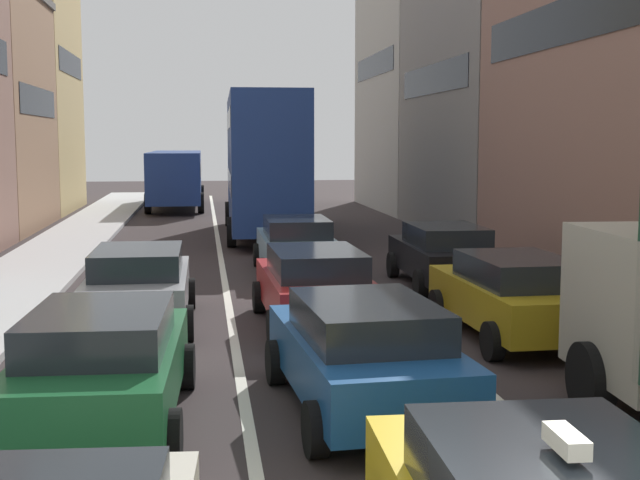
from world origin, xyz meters
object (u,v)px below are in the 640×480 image
at_px(bus_mid_queue_primary, 264,158).
at_px(coupe_centre_lane_fourth, 296,244).
at_px(wagon_right_lane_far, 444,254).
at_px(hatchback_centre_lane_third, 315,285).
at_px(bus_far_queue_secondary, 176,174).
at_px(sedan_right_lane_behind_truck, 514,294).
at_px(sedan_left_lane_third, 139,284).
at_px(sedan_centre_lane_second, 364,352).
at_px(wagon_left_lane_second, 103,363).

bearing_deg(bus_mid_queue_primary, coupe_centre_lane_fourth, -177.78).
relative_size(coupe_centre_lane_fourth, wagon_right_lane_far, 1.00).
relative_size(hatchback_centre_lane_third, bus_far_queue_secondary, 0.41).
distance_m(hatchback_centre_lane_third, sedan_right_lane_behind_truck, 3.65).
bearing_deg(bus_far_queue_secondary, sedan_left_lane_third, -179.66).
relative_size(hatchback_centre_lane_third, sedan_left_lane_third, 1.01).
height_order(hatchback_centre_lane_third, sedan_right_lane_behind_truck, same).
distance_m(coupe_centre_lane_fourth, sedan_right_lane_behind_truck, 8.34).
xyz_separation_m(hatchback_centre_lane_third, bus_far_queue_secondary, (-3.38, 28.70, 0.96)).
distance_m(sedan_centre_lane_second, sedan_right_lane_behind_truck, 5.01).
height_order(coupe_centre_lane_fourth, bus_mid_queue_primary, bus_mid_queue_primary).
height_order(wagon_right_lane_far, bus_far_queue_secondary, bus_far_queue_secondary).
distance_m(sedan_left_lane_third, coupe_centre_lane_fourth, 6.82).
bearing_deg(bus_mid_queue_primary, sedan_centre_lane_second, -179.46).
xyz_separation_m(sedan_left_lane_third, bus_mid_queue_primary, (3.45, 14.82, 2.03)).
height_order(sedan_right_lane_behind_truck, bus_mid_queue_primary, bus_mid_queue_primary).
relative_size(sedan_right_lane_behind_truck, bus_far_queue_secondary, 0.41).
relative_size(wagon_left_lane_second, bus_far_queue_secondary, 0.42).
xyz_separation_m(sedan_left_lane_third, coupe_centre_lane_fourth, (3.62, 5.78, 0.00)).
distance_m(hatchback_centre_lane_third, bus_mid_queue_primary, 15.54).
bearing_deg(coupe_centre_lane_fourth, wagon_left_lane_second, 162.73).
height_order(hatchback_centre_lane_third, sedan_left_lane_third, same).
bearing_deg(bus_far_queue_secondary, sedan_centre_lane_second, -174.23).
relative_size(sedan_centre_lane_second, coupe_centre_lane_fourth, 1.02).
xyz_separation_m(wagon_right_lane_far, bus_mid_queue_primary, (-3.47, 11.42, 2.03)).
bearing_deg(coupe_centre_lane_fourth, sedan_centre_lane_second, 178.32).
distance_m(sedan_left_lane_third, sedan_right_lane_behind_truck, 6.93).
distance_m(wagon_left_lane_second, hatchback_centre_lane_third, 6.15).
xyz_separation_m(sedan_centre_lane_second, sedan_left_lane_third, (-3.24, 5.69, 0.00)).
height_order(wagon_left_lane_second, bus_mid_queue_primary, bus_mid_queue_primary).
relative_size(wagon_left_lane_second, bus_mid_queue_primary, 0.41).
bearing_deg(wagon_left_lane_second, sedan_right_lane_behind_truck, -58.23).
distance_m(sedan_centre_lane_second, wagon_left_lane_second, 3.26).
distance_m(sedan_left_lane_third, bus_mid_queue_primary, 15.35).
xyz_separation_m(coupe_centre_lane_fourth, bus_far_queue_secondary, (-3.73, 22.34, 0.96)).
bearing_deg(wagon_right_lane_far, bus_mid_queue_primary, 17.66).
bearing_deg(wagon_left_lane_second, bus_far_queue_secondary, 2.38).
distance_m(wagon_left_lane_second, bus_mid_queue_primary, 20.98).
height_order(sedan_left_lane_third, bus_mid_queue_primary, bus_mid_queue_primary).
xyz_separation_m(sedan_left_lane_third, bus_far_queue_secondary, (-0.11, 28.12, 0.96)).
bearing_deg(bus_far_queue_secondary, coupe_centre_lane_fourth, -170.41).
distance_m(bus_mid_queue_primary, bus_far_queue_secondary, 13.81).
distance_m(hatchback_centre_lane_third, sedan_left_lane_third, 3.32).
relative_size(coupe_centre_lane_fourth, sedan_right_lane_behind_truck, 0.99).
xyz_separation_m(sedan_right_lane_behind_truck, bus_far_queue_secondary, (-6.74, 30.12, 0.96)).
distance_m(sedan_centre_lane_second, wagon_right_lane_far, 9.81).
bearing_deg(wagon_right_lane_far, coupe_centre_lane_fourth, 54.99).
distance_m(wagon_left_lane_second, coupe_centre_lane_fourth, 12.11).
height_order(wagon_left_lane_second, sedan_right_lane_behind_truck, same).
xyz_separation_m(coupe_centre_lane_fourth, bus_mid_queue_primary, (-0.17, 9.04, 2.03)).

